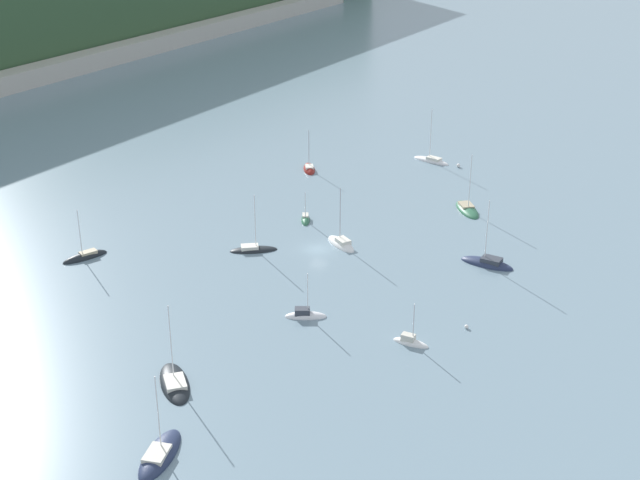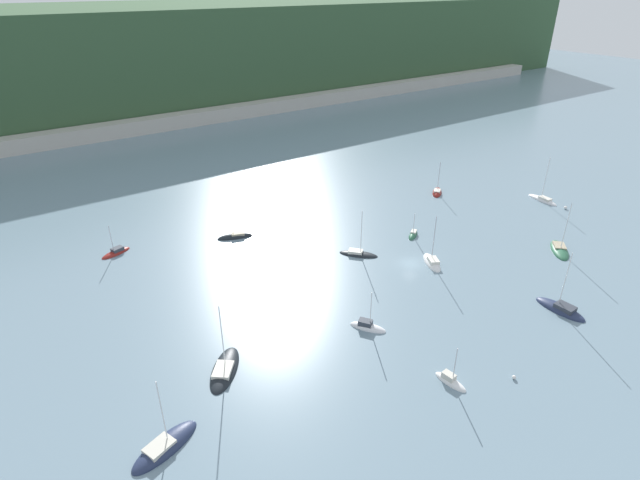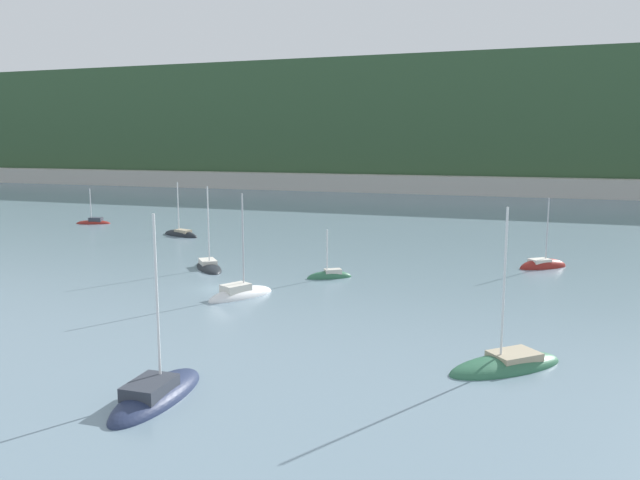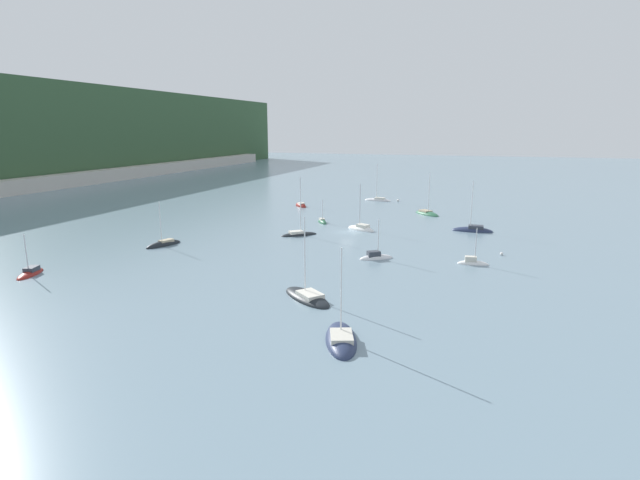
% 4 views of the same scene
% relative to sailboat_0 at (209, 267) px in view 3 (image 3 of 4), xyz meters
% --- Properties ---
extents(ground_plane, '(600.00, 600.00, 0.00)m').
position_rel_sailboat_0_xyz_m(ground_plane, '(5.67, -8.01, -0.10)').
color(ground_plane, slate).
extents(hillside_ridge, '(445.37, 86.93, 36.59)m').
position_rel_sailboat_0_xyz_m(hillside_ridge, '(5.67, 152.44, 18.19)').
color(hillside_ridge, '#335133').
rests_on(hillside_ridge, ground_plane).
extents(shore_town_strip, '(378.57, 6.00, 4.66)m').
position_rel_sailboat_0_xyz_m(shore_town_strip, '(5.67, 105.48, 2.23)').
color(shore_town_strip, '#B7B2A8').
rests_on(shore_town_strip, ground_plane).
extents(sailboat_0, '(6.46, 7.02, 9.55)m').
position_rel_sailboat_0_xyz_m(sailboat_0, '(0.00, 0.00, 0.00)').
color(sailboat_0, black).
rests_on(sailboat_0, ground_plane).
extents(sailboat_1, '(5.17, 7.05, 10.07)m').
position_rel_sailboat_0_xyz_m(sailboat_1, '(8.89, -10.15, 0.01)').
color(sailboat_1, white).
rests_on(sailboat_1, ground_plane).
extents(sailboat_2, '(7.89, 7.65, 10.70)m').
position_rel_sailboat_0_xyz_m(sailboat_2, '(32.18, -20.67, -0.03)').
color(sailboat_2, '#2D6647').
rests_on(sailboat_2, ground_plane).
extents(sailboat_4, '(7.23, 4.05, 8.70)m').
position_rel_sailboat_0_xyz_m(sailboat_4, '(-15.57, 19.48, -0.03)').
color(sailboat_4, black).
rests_on(sailboat_4, ground_plane).
extents(sailboat_6, '(3.11, 8.10, 10.84)m').
position_rel_sailboat_0_xyz_m(sailboat_6, '(14.61, -31.72, 0.00)').
color(sailboat_6, '#232D4C').
rests_on(sailboat_6, ground_plane).
extents(sailboat_7, '(5.91, 5.33, 8.64)m').
position_rel_sailboat_0_xyz_m(sailboat_7, '(34.41, 12.47, -0.04)').
color(sailboat_7, maroon).
rests_on(sailboat_7, ground_plane).
extents(sailboat_8, '(6.07, 3.63, 6.50)m').
position_rel_sailboat_0_xyz_m(sailboat_8, '(-36.75, 26.52, 0.01)').
color(sailboat_8, maroon).
rests_on(sailboat_8, ground_plane).
extents(sailboat_9, '(4.68, 3.73, 5.68)m').
position_rel_sailboat_0_xyz_m(sailboat_9, '(13.96, -0.22, -0.03)').
color(sailboat_9, '#2D6647').
rests_on(sailboat_9, ground_plane).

